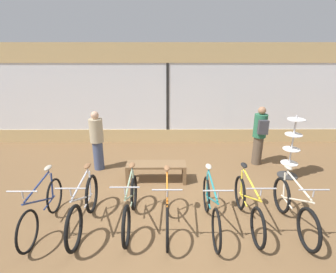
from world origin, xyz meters
name	(u,v)px	position (x,y,z in m)	size (l,w,h in m)	color
ground_plane	(169,215)	(0.00, 0.00, 0.00)	(24.00, 24.00, 0.00)	brown
shop_back_wall	(168,94)	(0.00, 4.12, 1.64)	(12.00, 0.08, 3.20)	tan
bicycle_far_left	(43,208)	(-2.20, -0.34, 0.39)	(0.46, 1.71, 1.02)	black
bicycle_left	(84,207)	(-1.48, -0.34, 0.40)	(0.46, 1.76, 1.05)	black
bicycle_center_left	(130,206)	(-0.68, -0.25, 0.38)	(0.46, 1.71, 1.02)	black
bicycle_center	(167,208)	(-0.03, -0.35, 0.38)	(0.46, 1.67, 1.02)	black
bicycle_center_right	(211,207)	(0.74, -0.34, 0.39)	(0.46, 1.76, 1.03)	black
bicycle_right	(248,206)	(1.41, -0.26, 0.37)	(0.46, 1.73, 1.01)	black
bicycle_far_right	(294,208)	(2.18, -0.36, 0.38)	(0.46, 1.70, 1.03)	black
accessory_rack	(291,152)	(2.98, 1.59, 0.65)	(0.48, 0.48, 1.56)	#333333
display_bench	(156,167)	(-0.28, 1.35, 0.37)	(1.40, 0.44, 0.46)	brown
customer_near_rack	(260,134)	(2.44, 2.33, 0.86)	(0.36, 0.49, 1.60)	brown
customer_by_window	(97,140)	(-1.82, 2.05, 0.81)	(0.47, 0.47, 1.56)	#424C6B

